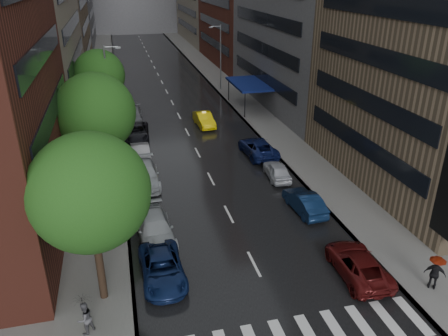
{
  "coord_description": "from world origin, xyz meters",
  "views": [
    {
      "loc": [
        -6.82,
        -16.19,
        15.82
      ],
      "look_at": [
        0.0,
        11.42,
        3.0
      ],
      "focal_mm": 35.0,
      "sensor_mm": 36.0,
      "label": 1
    }
  ],
  "objects": [
    {
      "name": "tree_mid",
      "position": [
        -8.6,
        15.8,
        6.42
      ],
      "size": [
        5.88,
        5.88,
        9.38
      ],
      "color": "#382619",
      "rests_on": "ground"
    },
    {
      "name": "awning",
      "position": [
        8.98,
        35.0,
        3.13
      ],
      "size": [
        4.0,
        8.0,
        3.12
      ],
      "color": "navy",
      "rests_on": "sidewalk_right"
    },
    {
      "name": "tree_far",
      "position": [
        -8.6,
        31.54,
        5.86
      ],
      "size": [
        5.37,
        5.37,
        8.56
      ],
      "color": "#382619",
      "rests_on": "ground"
    },
    {
      "name": "sidewalk_right",
      "position": [
        9.0,
        50.0,
        0.07
      ],
      "size": [
        4.0,
        140.0,
        0.15
      ],
      "primitive_type": "cube",
      "color": "gray",
      "rests_on": "ground"
    },
    {
      "name": "taxi",
      "position": [
        2.2,
        29.59,
        0.76
      ],
      "size": [
        1.89,
        4.72,
        1.53
      ],
      "primitive_type": "imported",
      "rotation": [
        0.0,
        0.0,
        0.06
      ],
      "color": "yellow",
      "rests_on": "ground"
    },
    {
      "name": "ground",
      "position": [
        0.0,
        0.0,
        0.0
      ],
      "size": [
        220.0,
        220.0,
        0.0
      ],
      "primitive_type": "plane",
      "color": "gray",
      "rests_on": "ground"
    },
    {
      "name": "street_lamp_right",
      "position": [
        7.72,
        45.0,
        4.89
      ],
      "size": [
        1.74,
        0.22,
        9.0
      ],
      "color": "gray",
      "rests_on": "sidewalk_right"
    },
    {
      "name": "parked_cars_right",
      "position": [
        5.4,
        11.89,
        0.74
      ],
      "size": [
        2.8,
        23.8,
        1.54
      ],
      "color": "#551111",
      "rests_on": "ground"
    },
    {
      "name": "road",
      "position": [
        0.0,
        50.0,
        0.01
      ],
      "size": [
        14.0,
        140.0,
        0.01
      ],
      "primitive_type": "cube",
      "color": "black",
      "rests_on": "ground"
    },
    {
      "name": "sidewalk_left",
      "position": [
        -9.0,
        50.0,
        0.07
      ],
      "size": [
        4.0,
        140.0,
        0.15
      ],
      "primitive_type": "cube",
      "color": "gray",
      "rests_on": "ground"
    },
    {
      "name": "tree_near",
      "position": [
        -8.6,
        3.03,
        6.33
      ],
      "size": [
        5.8,
        5.8,
        9.25
      ],
      "color": "#382619",
      "rests_on": "ground"
    },
    {
      "name": "parked_cars_left",
      "position": [
        -5.4,
        17.82,
        0.76
      ],
      "size": [
        2.81,
        34.5,
        1.6
      ],
      "color": "#10204F",
      "rests_on": "ground"
    },
    {
      "name": "ped_black_umbrella",
      "position": [
        -9.39,
        0.63,
        1.38
      ],
      "size": [
        1.05,
        1.04,
        2.09
      ],
      "color": "#55555A",
      "rests_on": "sidewalk_left"
    },
    {
      "name": "ped_red_umbrella",
      "position": [
        8.67,
        -0.53,
        1.33
      ],
      "size": [
        1.13,
        1.02,
        2.01
      ],
      "color": "black",
      "rests_on": "sidewalk_right"
    },
    {
      "name": "street_lamp_left",
      "position": [
        -7.72,
        30.0,
        4.89
      ],
      "size": [
        1.74,
        0.22,
        9.0
      ],
      "color": "gray",
      "rests_on": "sidewalk_left"
    }
  ]
}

